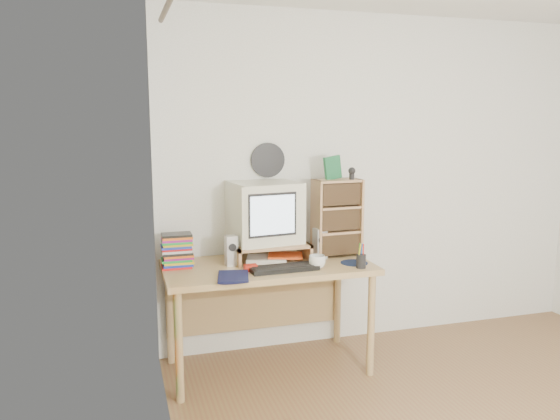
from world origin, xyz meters
TOP-DOWN VIEW (x-y plane):
  - back_wall at (0.00, 1.75)m, footprint 3.50×0.00m
  - left_wall at (-1.75, 0.00)m, footprint 0.00×3.50m
  - curtain at (-1.71, 0.48)m, footprint 0.00×2.20m
  - wall_disc at (-0.93, 1.73)m, footprint 0.25×0.02m
  - desk at (-1.03, 1.44)m, footprint 1.40×0.70m
  - monitor_riser at (-0.98, 1.48)m, footprint 0.52×0.30m
  - crt_monitor at (-1.00, 1.53)m, footprint 0.50×0.50m
  - speaker_left at (-1.27, 1.43)m, footprint 0.08×0.08m
  - speaker_right at (-0.63, 1.44)m, footprint 0.09×0.09m
  - keyboard at (-0.97, 1.20)m, footprint 0.45×0.17m
  - dvd_stack at (-1.62, 1.48)m, footprint 0.19×0.14m
  - cd_rack at (-0.49, 1.47)m, footprint 0.34×0.19m
  - mug at (-0.75, 1.19)m, footprint 0.13×0.13m
  - diary at (-1.42, 1.14)m, footprint 0.26×0.22m
  - mousepad at (-0.45, 1.24)m, footprint 0.19×0.19m
  - pen_cup at (-0.46, 1.11)m, footprint 0.08×0.08m
  - papers at (-0.96, 1.47)m, footprint 0.32×0.27m
  - red_box at (-1.18, 1.25)m, footprint 0.08×0.05m
  - game_box at (-0.52, 1.49)m, footprint 0.13×0.05m
  - webcam at (-0.40, 1.44)m, footprint 0.06×0.06m

SIDE VIEW (x-z plane):
  - desk at x=-1.03m, z-range 0.24..0.99m
  - mousepad at x=-0.45m, z-range 0.75..0.75m
  - keyboard at x=-0.97m, z-range 0.75..0.78m
  - papers at x=-0.96m, z-range 0.75..0.79m
  - red_box at x=-1.18m, z-range 0.75..0.79m
  - diary at x=-1.42m, z-range 0.75..0.80m
  - mug at x=-0.75m, z-range 0.75..0.84m
  - pen_cup at x=-0.46m, z-range 0.75..0.88m
  - monitor_riser at x=-0.98m, z-range 0.78..0.90m
  - speaker_left at x=-1.27m, z-range 0.75..0.95m
  - speaker_right at x=-0.63m, z-range 0.75..0.96m
  - dvd_stack at x=-1.62m, z-range 0.75..1.03m
  - cd_rack at x=-0.49m, z-range 0.75..1.30m
  - crt_monitor at x=-1.00m, z-range 0.87..1.29m
  - curtain at x=-1.71m, z-range 0.05..2.25m
  - back_wall at x=0.00m, z-range -0.50..3.00m
  - left_wall at x=-1.75m, z-range -0.50..3.00m
  - webcam at x=-0.40m, z-range 1.30..1.39m
  - game_box at x=-0.52m, z-range 1.30..1.47m
  - wall_disc at x=-0.93m, z-range 1.30..1.55m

